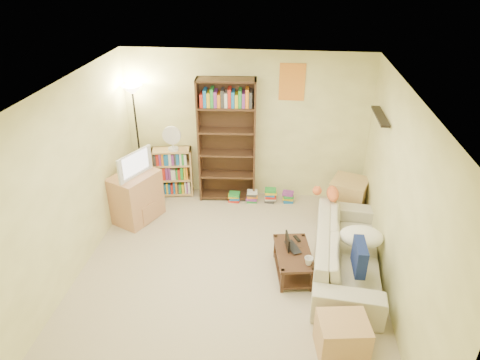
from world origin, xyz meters
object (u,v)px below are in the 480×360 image
object	(u,v)px
sofa	(347,251)
end_cabinet	(342,336)
short_bookshelf	(173,172)
coffee_table	(293,260)
tv_stand	(136,197)
television	(132,163)
mug	(309,261)
side_table	(348,197)
tabby_cat	(330,193)
laptop	(296,247)
floor_lamp	(134,109)
tall_bookshelf	(227,139)
desk_fan	(172,138)

from	to	relation	value
sofa	end_cabinet	distance (m)	1.38
sofa	short_bookshelf	xyz separation A→B (m)	(-2.80, 1.76, 0.12)
coffee_table	tv_stand	distance (m)	2.71
television	sofa	bearing A→B (deg)	-81.40
mug	television	distance (m)	3.03
television	side_table	size ratio (longest dim) A/B	1.08
tabby_cat	tv_stand	xyz separation A→B (m)	(-2.98, 0.10, -0.31)
laptop	floor_lamp	bearing A→B (deg)	29.93
tv_stand	floor_lamp	world-z (taller)	floor_lamp
laptop	side_table	world-z (taller)	side_table
tall_bookshelf	end_cabinet	distance (m)	3.64
tabby_cat	television	xyz separation A→B (m)	(-2.98, 0.10, 0.28)
laptop	floor_lamp	xyz separation A→B (m)	(-2.67, 1.81, 1.18)
tv_stand	tabby_cat	bearing A→B (deg)	23.13
sofa	coffee_table	bearing A→B (deg)	106.56
short_bookshelf	end_cabinet	size ratio (longest dim) A/B	1.66
tv_stand	floor_lamp	bearing A→B (deg)	126.24
mug	desk_fan	bearing A→B (deg)	136.76
tv_stand	short_bookshelf	bearing A→B (deg)	89.66
mug	end_cabinet	xyz separation A→B (m)	(0.33, -0.98, -0.19)
mug	television	size ratio (longest dim) A/B	0.23
tabby_cat	mug	world-z (taller)	tabby_cat
television	end_cabinet	world-z (taller)	television
laptop	short_bookshelf	xyz separation A→B (m)	(-2.12, 1.81, 0.06)
laptop	short_bookshelf	size ratio (longest dim) A/B	0.42
short_bookshelf	television	bearing A→B (deg)	-125.48
floor_lamp	tall_bookshelf	bearing A→B (deg)	0.00
short_bookshelf	floor_lamp	size ratio (longest dim) A/B	0.44
sofa	tabby_cat	size ratio (longest dim) A/B	4.46
short_bookshelf	floor_lamp	world-z (taller)	floor_lamp
coffee_table	television	world-z (taller)	television
tv_stand	tall_bookshelf	xyz separation A→B (m)	(1.35, 0.82, 0.71)
sofa	coffee_table	distance (m)	0.73
tv_stand	television	distance (m)	0.59
tv_stand	television	size ratio (longest dim) A/B	1.18
tabby_cat	mug	bearing A→B (deg)	-104.70
mug	short_bookshelf	size ratio (longest dim) A/B	0.17
mug	end_cabinet	world-z (taller)	mug
desk_fan	floor_lamp	xyz separation A→B (m)	(-0.60, 0.04, 0.45)
short_bookshelf	tall_bookshelf	bearing A→B (deg)	-10.15
tabby_cat	television	size ratio (longest dim) A/B	0.74
tabby_cat	laptop	distance (m)	1.07
tabby_cat	desk_fan	bearing A→B (deg)	161.07
tabby_cat	tall_bookshelf	world-z (taller)	tall_bookshelf
sofa	laptop	size ratio (longest dim) A/B	6.08
mug	desk_fan	world-z (taller)	desk_fan
tabby_cat	side_table	distance (m)	0.81
tv_stand	floor_lamp	distance (m)	1.43
floor_lamp	side_table	bearing A→B (deg)	-5.13
side_table	coffee_table	bearing A→B (deg)	-118.97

